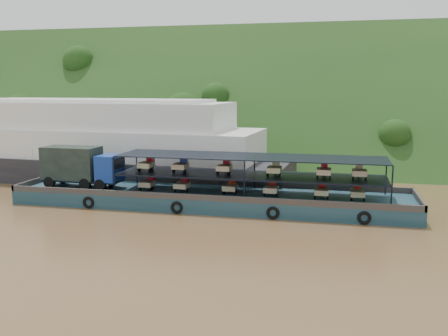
# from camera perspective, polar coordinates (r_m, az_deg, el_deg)

# --- Properties ---
(ground) EXTENTS (160.00, 160.00, 0.00)m
(ground) POSITION_cam_1_polar(r_m,az_deg,el_deg) (42.24, 1.75, -5.03)
(ground) COLOR brown
(ground) RESTS_ON ground
(hillside) EXTENTS (140.00, 39.60, 39.60)m
(hillside) POSITION_cam_1_polar(r_m,az_deg,el_deg) (77.29, 6.90, 1.46)
(hillside) COLOR #193513
(hillside) RESTS_ON ground
(cargo_barge) EXTENTS (35.00, 7.18, 4.95)m
(cargo_barge) POSITION_cam_1_polar(r_m,az_deg,el_deg) (44.50, -3.35, -2.66)
(cargo_barge) COLOR #12313F
(cargo_barge) RESTS_ON ground
(passenger_ferry) EXTENTS (45.40, 13.98, 9.07)m
(passenger_ferry) POSITION_cam_1_polar(r_m,az_deg,el_deg) (58.79, -14.65, 2.63)
(passenger_ferry) COLOR black
(passenger_ferry) RESTS_ON ground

